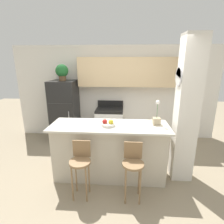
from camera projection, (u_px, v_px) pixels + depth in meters
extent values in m
plane|color=gray|center=(110.00, 175.00, 3.39)|extent=(14.00, 14.00, 0.00)
cube|color=white|center=(115.00, 93.00, 4.91)|extent=(5.60, 0.06, 2.55)
cube|color=tan|center=(128.00, 72.00, 4.54)|extent=(2.61, 0.32, 0.74)
cube|color=silver|center=(110.00, 82.00, 4.66)|extent=(0.62, 0.28, 0.12)
cube|color=white|center=(186.00, 112.00, 3.02)|extent=(0.36, 0.32, 2.55)
cylinder|color=silver|center=(179.00, 76.00, 2.86)|extent=(0.02, 0.31, 0.31)
cylinder|color=white|center=(178.00, 76.00, 2.87)|extent=(0.01, 0.28, 0.28)
cube|color=beige|center=(110.00, 152.00, 3.26)|extent=(1.99, 0.61, 0.99)
cube|color=beige|center=(109.00, 126.00, 3.12)|extent=(2.11, 0.73, 0.04)
cube|color=black|center=(66.00, 121.00, 4.81)|extent=(0.67, 0.68, 1.12)
cube|color=black|center=(63.00, 91.00, 4.58)|extent=(0.67, 0.68, 0.53)
cube|color=#333333|center=(60.00, 104.00, 4.32)|extent=(0.63, 0.01, 0.01)
cylinder|color=#B2B2B7|center=(69.00, 123.00, 4.44)|extent=(0.02, 0.02, 0.62)
cube|color=white|center=(110.00, 126.00, 4.79)|extent=(0.71, 0.64, 0.85)
cube|color=black|center=(110.00, 110.00, 4.67)|extent=(0.71, 0.64, 0.06)
cube|color=black|center=(110.00, 103.00, 4.93)|extent=(0.71, 0.04, 0.16)
cube|color=black|center=(109.00, 129.00, 4.47)|extent=(0.43, 0.01, 0.27)
cylinder|color=olive|center=(80.00, 162.00, 2.68)|extent=(0.33, 0.33, 0.03)
cube|color=olive|center=(82.00, 149.00, 2.77)|extent=(0.28, 0.02, 0.28)
cylinder|color=olive|center=(72.00, 184.00, 2.67)|extent=(0.02, 0.02, 0.61)
cylinder|color=olive|center=(86.00, 185.00, 2.66)|extent=(0.02, 0.02, 0.61)
cylinder|color=olive|center=(76.00, 175.00, 2.88)|extent=(0.02, 0.02, 0.61)
cylinder|color=olive|center=(89.00, 176.00, 2.87)|extent=(0.02, 0.02, 0.61)
cylinder|color=olive|center=(133.00, 164.00, 2.63)|extent=(0.33, 0.33, 0.03)
cube|color=olive|center=(133.00, 150.00, 2.72)|extent=(0.28, 0.02, 0.28)
cylinder|color=olive|center=(126.00, 187.00, 2.62)|extent=(0.02, 0.02, 0.61)
cylinder|color=olive|center=(140.00, 187.00, 2.60)|extent=(0.02, 0.02, 0.61)
cylinder|color=olive|center=(125.00, 178.00, 2.83)|extent=(0.02, 0.02, 0.61)
cylinder|color=olive|center=(139.00, 178.00, 2.81)|extent=(0.02, 0.02, 0.61)
cylinder|color=brown|center=(62.00, 78.00, 4.49)|extent=(0.18, 0.18, 0.13)
sphere|color=#1E5B28|center=(62.00, 71.00, 4.44)|extent=(0.32, 0.32, 0.32)
cube|color=tan|center=(156.00, 121.00, 3.12)|extent=(0.13, 0.13, 0.12)
cylinder|color=#386633|center=(157.00, 111.00, 3.07)|extent=(0.01, 0.01, 0.27)
sphere|color=white|center=(158.00, 102.00, 3.03)|extent=(0.07, 0.07, 0.07)
cylinder|color=silver|center=(108.00, 125.00, 3.06)|extent=(0.25, 0.25, 0.05)
sphere|color=gold|center=(111.00, 122.00, 3.03)|extent=(0.09, 0.09, 0.09)
sphere|color=red|center=(105.00, 122.00, 3.05)|extent=(0.09, 0.09, 0.09)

